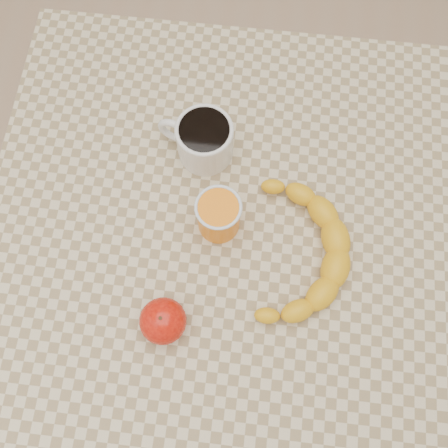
# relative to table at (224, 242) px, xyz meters

# --- Properties ---
(ground) EXTENTS (3.00, 3.00, 0.00)m
(ground) POSITION_rel_table_xyz_m (0.00, 0.00, -0.66)
(ground) COLOR tan
(ground) RESTS_ON ground
(table) EXTENTS (0.80, 0.80, 0.75)m
(table) POSITION_rel_table_xyz_m (0.00, 0.00, 0.00)
(table) COLOR #C8B58D
(table) RESTS_ON ground
(coffee_mug) EXTENTS (0.14, 0.11, 0.08)m
(coffee_mug) POSITION_rel_table_xyz_m (-0.05, 0.13, 0.13)
(coffee_mug) COLOR silver
(coffee_mug) RESTS_ON table
(orange_juice_glass) EXTENTS (0.07, 0.07, 0.08)m
(orange_juice_glass) POSITION_rel_table_xyz_m (-0.01, 0.01, 0.13)
(orange_juice_glass) COLOR orange
(orange_juice_glass) RESTS_ON table
(apple) EXTENTS (0.09, 0.09, 0.07)m
(apple) POSITION_rel_table_xyz_m (-0.07, -0.16, 0.12)
(apple) COLOR #910904
(apple) RESTS_ON table
(banana) EXTENTS (0.27, 0.34, 0.05)m
(banana) POSITION_rel_table_xyz_m (0.12, -0.04, 0.11)
(banana) COLOR gold
(banana) RESTS_ON table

